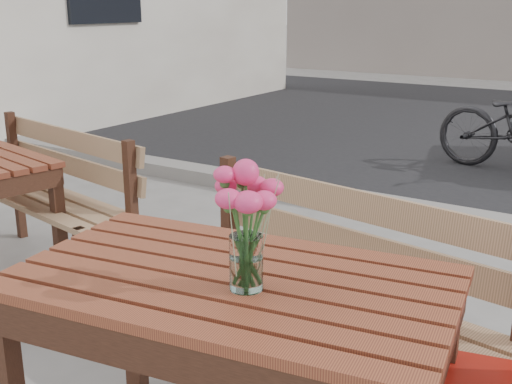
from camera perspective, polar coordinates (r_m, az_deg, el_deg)
main_table at (r=1.93m, az=-2.15°, el=-10.95°), size 1.37×0.92×0.78m
main_bench at (r=2.50m, az=7.42°, el=-7.15°), size 1.51×0.67×0.91m
main_vase at (r=1.71m, az=-0.90°, el=-1.62°), size 0.20×0.20×0.37m
second_bench at (r=3.96m, az=-17.44°, el=0.93°), size 1.48×0.68×0.88m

